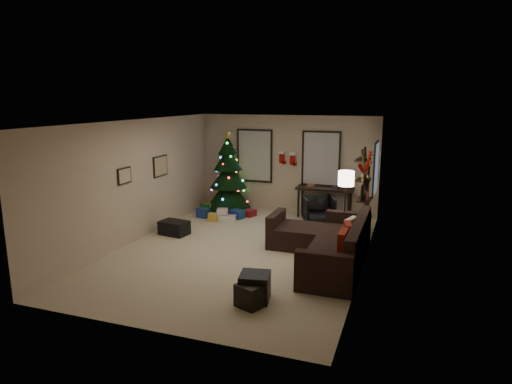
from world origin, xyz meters
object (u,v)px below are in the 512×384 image
desk (325,191)px  desk_chair (319,210)px  christmas_tree (228,178)px  sofa (328,245)px  bookshelf (365,194)px

desk → desk_chair: bearing=-92.3°
christmas_tree → sofa: bearing=-40.9°
desk_chair → bookshelf: (1.20, -0.65, 0.64)m
sofa → desk: size_ratio=1.97×
sofa → desk_chair: size_ratio=4.16×
bookshelf → desk_chair: bearing=151.5°
sofa → desk: sofa is taller
bookshelf → christmas_tree: bearing=164.8°
desk → desk_chair: desk is taller
sofa → desk: (-0.69, 3.17, 0.42)m
sofa → desk_chair: (-0.71, 2.52, 0.06)m
christmas_tree → desk: bearing=5.4°
christmas_tree → bookshelf: (3.86, -1.05, 0.03)m
christmas_tree → sofa: 4.51m
desk_chair → bookshelf: bearing=-50.7°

